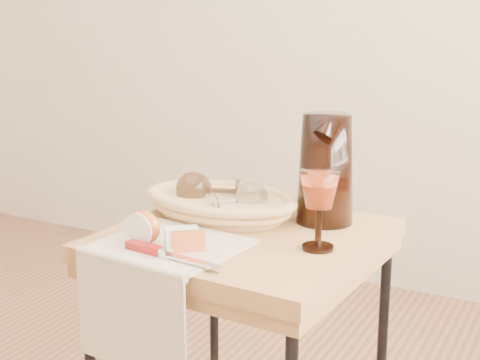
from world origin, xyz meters
The scene contains 9 objects.
tea_towel centered at (0.54, 0.16, 0.69)m, with size 0.27×0.25×0.01m, color beige.
bread_basket centered at (0.52, 0.39, 0.72)m, with size 0.33×0.23×0.05m, color tan, non-canonical shape.
goblet_lying_a centered at (0.49, 0.41, 0.75)m, with size 0.14×0.09×0.09m, color brown, non-canonical shape.
goblet_lying_b centered at (0.57, 0.37, 0.74)m, with size 0.12×0.08×0.08m, color white, non-canonical shape.
pitcher centered at (0.75, 0.47, 0.81)m, with size 0.17×0.25×0.29m, color black, non-canonical shape.
wine_goblet centered at (0.81, 0.29, 0.77)m, with size 0.08×0.08×0.16m, color white, non-canonical shape.
apple_half centered at (0.49, 0.14, 0.73)m, with size 0.08×0.04×0.07m, color red.
apple_wedge centered at (0.58, 0.14, 0.72)m, with size 0.07×0.04×0.04m, color white.
table_knife centered at (0.58, 0.09, 0.70)m, with size 0.22×0.02×0.02m, color silver, non-canonical shape.
Camera 1 is at (1.28, -0.94, 1.16)m, focal length 51.63 mm.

